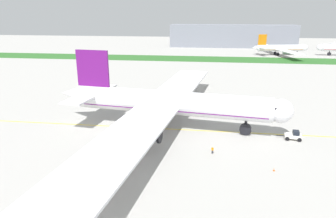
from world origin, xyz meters
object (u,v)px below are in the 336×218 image
(parked_airliner_far_left, at_px, (280,48))
(airliner_foreground, at_px, (166,103))
(traffic_cone_near_nose, at_px, (274,169))
(ground_crew_wingwalker_port, at_px, (212,149))
(service_truck_baggage_loader, at_px, (86,79))
(pushback_tug, at_px, (294,135))

(parked_airliner_far_left, bearing_deg, airliner_foreground, -111.59)
(traffic_cone_near_nose, bearing_deg, parked_airliner_far_left, 78.15)
(ground_crew_wingwalker_port, bearing_deg, traffic_cone_near_nose, -27.06)
(service_truck_baggage_loader, distance_m, parked_airliner_far_left, 138.26)
(airliner_foreground, height_order, traffic_cone_near_nose, airliner_foreground)
(service_truck_baggage_loader, bearing_deg, pushback_tug, -35.42)
(ground_crew_wingwalker_port, height_order, service_truck_baggage_loader, service_truck_baggage_loader)
(airliner_foreground, relative_size, ground_crew_wingwalker_port, 60.68)
(pushback_tug, xyz_separation_m, parked_airliner_far_left, (27.17, 148.24, 3.73))
(airliner_foreground, bearing_deg, ground_crew_wingwalker_port, -50.50)
(pushback_tug, bearing_deg, traffic_cone_near_nose, -114.72)
(ground_crew_wingwalker_port, relative_size, parked_airliner_far_left, 0.03)
(airliner_foreground, bearing_deg, traffic_cone_near_nose, -40.88)
(service_truck_baggage_loader, bearing_deg, airliner_foreground, -49.00)
(ground_crew_wingwalker_port, distance_m, service_truck_baggage_loader, 78.28)
(ground_crew_wingwalker_port, bearing_deg, pushback_tug, 28.39)
(traffic_cone_near_nose, bearing_deg, ground_crew_wingwalker_port, 152.94)
(airliner_foreground, height_order, parked_airliner_far_left, airliner_foreground)
(pushback_tug, distance_m, parked_airliner_far_left, 150.76)
(ground_crew_wingwalker_port, bearing_deg, parked_airliner_far_left, 73.91)
(ground_crew_wingwalker_port, relative_size, traffic_cone_near_nose, 2.68)
(traffic_cone_near_nose, height_order, parked_airliner_far_left, parked_airliner_far_left)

